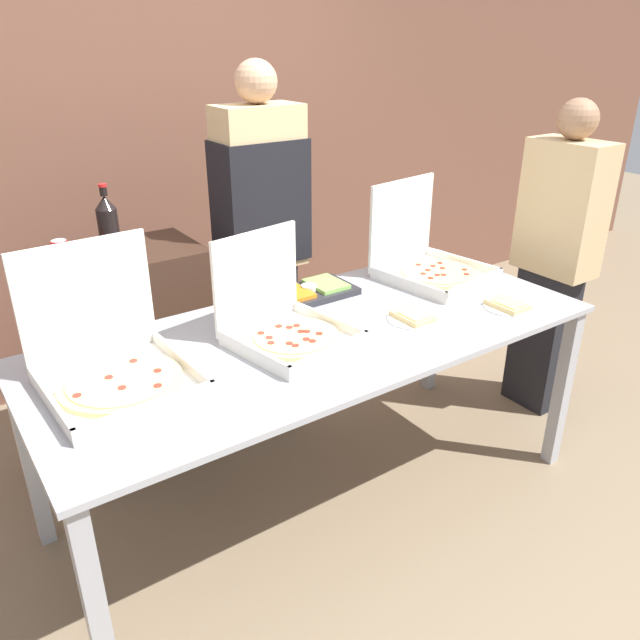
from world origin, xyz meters
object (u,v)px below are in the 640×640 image
Objects in this scene: pizza_box_far_left at (284,323)px; veggie_tray at (309,292)px; pizza_box_far_right at (427,261)px; pizza_box_near_left at (112,362)px; paper_plate_front_right at (507,305)px; soda_bottle at (108,227)px; person_guest_cap at (555,258)px; paper_plate_front_center at (413,317)px; soda_can_colored at (61,255)px; person_server_vest at (262,234)px; soda_can_silver at (109,232)px.

pizza_box_far_left is 0.46m from veggie_tray.
pizza_box_near_left is (-1.60, -0.14, 0.00)m from pizza_box_far_right.
pizza_box_far_right is at bearing 92.07° from paper_plate_front_right.
pizza_box_near_left is at bearing -109.60° from soda_bottle.
paper_plate_front_right is (1.62, -0.35, -0.07)m from pizza_box_near_left.
paper_plate_front_center is at bearing 95.64° from person_guest_cap.
pizza_box_far_right is at bearing -22.26° from soda_bottle.
pizza_box_far_left reaches higher than soda_can_colored.
paper_plate_front_center is at bearing -12.08° from pizza_box_near_left.
person_server_vest is at bearing 60.64° from person_guest_cap.
person_guest_cap reaches higher than soda_bottle.
soda_bottle is 0.20m from soda_can_silver.
pizza_box_far_right is 0.49m from paper_plate_front_right.
paper_plate_front_right is 1.64× the size of soda_can_colored.
pizza_box_far_right is 1.65× the size of soda_bottle.
person_server_vest is (0.32, 0.71, 0.12)m from pizza_box_far_left.
veggie_tray is at bearing 160.86° from pizza_box_far_right.
veggie_tray is 0.23× the size of person_server_vest.
veggie_tray is 1.36m from person_guest_cap.
pizza_box_far_left is 3.94× the size of soda_can_colored.
veggie_tray is 0.95m from soda_can_silver.
soda_can_silver is 0.71m from person_server_vest.
soda_bottle is at bearing -3.59° from person_server_vest.
pizza_box_far_right is at bearing -18.75° from soda_can_colored.
soda_can_silver is at bearing -18.67° from person_server_vest.
pizza_box_far_right is at bearing 40.30° from paper_plate_front_center.
paper_plate_front_center and paper_plate_front_right have the same top height.
paper_plate_front_right is at bearing 123.12° from person_server_vest.
person_guest_cap is (2.29, -0.09, -0.06)m from pizza_box_near_left.
pizza_box_far_left is 2.28× the size of paper_plate_front_center.
veggie_tray is 1.31× the size of soda_bottle.
person_server_vest is at bearing 31.44° from pizza_box_near_left.
pizza_box_far_right reaches higher than soda_can_silver.
person_guest_cap is at bearing -25.96° from soda_can_silver.
pizza_box_near_left reaches higher than pizza_box_far_right.
person_server_vest is at bearing 91.86° from veggie_tray.
soda_bottle is 0.73m from person_server_vest.
pizza_box_near_left is at bearing -92.97° from soda_can_colored.
soda_can_silver is at bearing 137.21° from paper_plate_front_right.
pizza_box_near_left is 2.47× the size of paper_plate_front_right.
veggie_tray is at bearing -42.07° from soda_can_silver.
pizza_box_far_right is 1.66m from soda_can_colored.
pizza_box_far_right is 1.51m from soda_can_silver.
soda_can_colored is (-1.58, 1.02, 0.25)m from paper_plate_front_right.
pizza_box_far_right is 0.32× the size of person_guest_cap.
person_guest_cap reaches higher than pizza_box_near_left.
paper_plate_front_right is 1.20m from person_server_vest.
pizza_box_far_right is at bearing -29.41° from soda_can_silver.
pizza_box_near_left reaches higher than paper_plate_front_center.
pizza_box_far_left is 0.65m from pizza_box_near_left.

